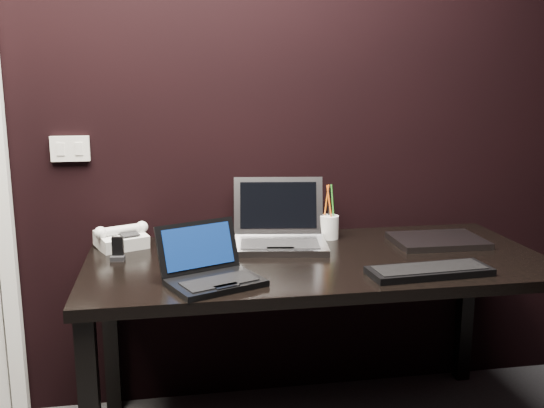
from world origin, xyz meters
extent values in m
plane|color=black|center=(0.00, 1.80, 1.30)|extent=(4.00, 0.00, 4.00)
cube|color=white|center=(-0.89, 1.77, 1.02)|extent=(0.06, 0.05, 2.11)
cube|color=silver|center=(-0.62, 1.79, 1.12)|extent=(0.15, 0.02, 0.10)
cube|color=silver|center=(-0.66, 1.78, 1.12)|extent=(0.03, 0.01, 0.05)
cube|color=silver|center=(-0.58, 1.78, 1.12)|extent=(0.03, 0.01, 0.05)
cube|color=black|center=(0.30, 1.40, 0.72)|extent=(1.70, 0.80, 0.04)
cube|color=black|center=(-0.50, 1.75, 0.35)|extent=(0.06, 0.06, 0.70)
cube|color=black|center=(1.10, 1.75, 0.35)|extent=(0.06, 0.06, 0.70)
cube|color=black|center=(-0.10, 1.14, 0.75)|extent=(0.34, 0.29, 0.02)
cube|color=black|center=(-0.09, 1.12, 0.76)|extent=(0.26, 0.19, 0.00)
cube|color=black|center=(-0.07, 1.07, 0.76)|extent=(0.09, 0.06, 0.00)
cube|color=black|center=(-0.15, 1.26, 0.84)|extent=(0.29, 0.17, 0.16)
cube|color=#091A43|center=(-0.15, 1.25, 0.84)|extent=(0.24, 0.14, 0.13)
cube|color=gray|center=(0.18, 1.54, 0.75)|extent=(0.40, 0.32, 0.03)
cube|color=black|center=(0.18, 1.51, 0.77)|extent=(0.32, 0.19, 0.00)
cube|color=gray|center=(0.17, 1.44, 0.77)|extent=(0.11, 0.06, 0.00)
cube|color=#9F9EA4|center=(0.21, 1.70, 0.88)|extent=(0.37, 0.12, 0.23)
cube|color=black|center=(0.21, 1.69, 0.88)|extent=(0.32, 0.10, 0.19)
cube|color=black|center=(0.62, 1.13, 0.75)|extent=(0.43, 0.17, 0.02)
cube|color=black|center=(0.62, 1.13, 0.77)|extent=(0.39, 0.14, 0.00)
cube|color=gray|center=(0.82, 1.50, 0.75)|extent=(0.36, 0.26, 0.02)
cube|color=silver|center=(-0.43, 1.66, 0.77)|extent=(0.23, 0.22, 0.07)
cylinder|color=silver|center=(-0.43, 1.65, 0.81)|extent=(0.17, 0.10, 0.04)
sphere|color=white|center=(-0.50, 1.61, 0.81)|extent=(0.06, 0.06, 0.05)
sphere|color=silver|center=(-0.35, 1.68, 0.81)|extent=(0.06, 0.06, 0.05)
cube|color=black|center=(-0.39, 1.62, 0.80)|extent=(0.08, 0.07, 0.01)
cube|color=black|center=(-0.43, 1.49, 0.78)|extent=(0.04, 0.02, 0.09)
cube|color=black|center=(-0.43, 1.48, 0.75)|extent=(0.05, 0.04, 0.02)
cylinder|color=silver|center=(0.41, 1.65, 0.79)|extent=(0.09, 0.09, 0.10)
cylinder|color=#D75F14|center=(0.40, 1.66, 0.89)|extent=(0.02, 0.03, 0.14)
cylinder|color=#278022|center=(0.42, 1.65, 0.89)|extent=(0.02, 0.02, 0.15)
cylinder|color=black|center=(0.42, 1.67, 0.89)|extent=(0.01, 0.01, 0.15)
cylinder|color=#C94D12|center=(0.41, 1.64, 0.89)|extent=(0.02, 0.03, 0.14)
camera|label=1|loc=(-0.24, -0.71, 1.39)|focal=40.00mm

